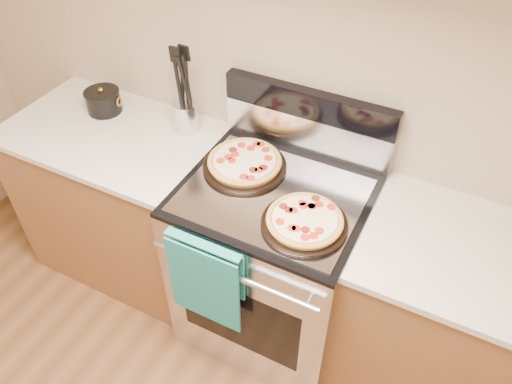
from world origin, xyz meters
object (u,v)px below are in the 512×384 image
at_px(pepperoni_pizza_front, 305,221).
at_px(saucepan, 104,102).
at_px(range_body, 273,265).
at_px(pepperoni_pizza_back, 245,163).
at_px(utensil_crock, 186,116).

xyz_separation_m(pepperoni_pizza_front, saucepan, (-1.19, 0.29, 0.01)).
relative_size(range_body, saucepan, 5.43).
distance_m(range_body, saucepan, 1.14).
bearing_deg(pepperoni_pizza_back, pepperoni_pizza_front, -29.05).
height_order(pepperoni_pizza_back, utensil_crock, utensil_crock).
bearing_deg(utensil_crock, pepperoni_pizza_back, -20.00).
xyz_separation_m(pepperoni_pizza_front, utensil_crock, (-0.74, 0.34, 0.04)).
relative_size(pepperoni_pizza_front, utensil_crock, 2.18).
xyz_separation_m(range_body, pepperoni_pizza_back, (-0.18, 0.07, 0.50)).
height_order(utensil_crock, saucepan, utensil_crock).
xyz_separation_m(utensil_crock, saucepan, (-0.45, -0.05, -0.02)).
height_order(range_body, pepperoni_pizza_back, pepperoni_pizza_back).
distance_m(pepperoni_pizza_back, pepperoni_pizza_front, 0.41).
relative_size(range_body, pepperoni_pizza_back, 2.56).
bearing_deg(pepperoni_pizza_back, utensil_crock, 160.00).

